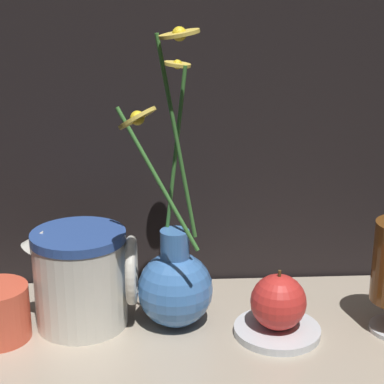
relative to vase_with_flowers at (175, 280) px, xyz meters
The scene contains 6 objects.
ground_plane 0.09m from the vase_with_flowers, 37.39° to the right, with size 6.00×6.00×0.00m, color black.
shelf 0.08m from the vase_with_flowers, 37.39° to the right, with size 0.69×0.32×0.01m.
vase_with_flowers is the anchor object (origin of this frame).
ceramic_pitcher 0.12m from the vase_with_flowers, behind, with size 0.15×0.12×0.14m.
saucer_plate 0.15m from the vase_with_flowers, 14.35° to the right, with size 0.11×0.11×0.01m.
orange_fruit 0.14m from the vase_with_flowers, 14.35° to the right, with size 0.07×0.07×0.08m.
Camera 1 is at (-0.05, -0.75, 0.44)m, focal length 60.00 mm.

